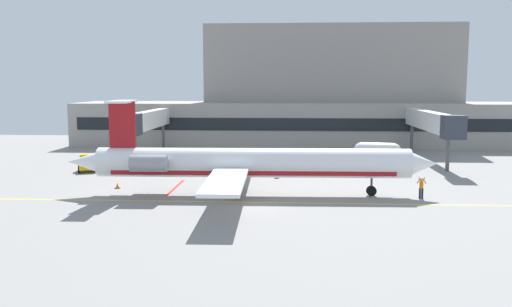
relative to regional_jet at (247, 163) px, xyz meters
The scene contains 12 objects.
ground 5.74m from the regional_jet, 85.04° to the right, with size 120.00×120.00×0.11m.
terminal_building 44.08m from the regional_jet, 79.15° to the left, with size 74.73×14.63×19.54m.
jet_bridge_west 29.21m from the regional_jet, 122.01° to the left, with size 2.40×19.30×6.36m.
jet_bridge_east 31.71m from the regional_jet, 46.25° to the left, with size 2.40×22.96×6.51m.
regional_jet is the anchor object (origin of this frame).
baggage_tug 22.86m from the regional_jet, 147.57° to the left, with size 2.95×3.30×1.90m.
pushback_tractor 20.06m from the regional_jet, 71.68° to the left, with size 3.76×2.54×1.89m.
fuel_tank 27.62m from the regional_jet, 56.55° to the left, with size 5.95×2.75×2.37m.
marshaller 15.44m from the regional_jet, ahead, with size 0.83×0.34×1.94m.
safety_cone_alpha 9.54m from the regional_jet, 74.25° to the left, with size 0.47×0.47×0.55m.
safety_cone_bravo 13.11m from the regional_jet, 169.47° to the left, with size 0.47×0.47×0.55m.
safety_cone_charlie 10.15m from the regional_jet, 102.85° to the left, with size 0.47×0.47×0.55m.
Camera 1 is at (3.44, -43.37, 9.96)m, focal length 38.38 mm.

